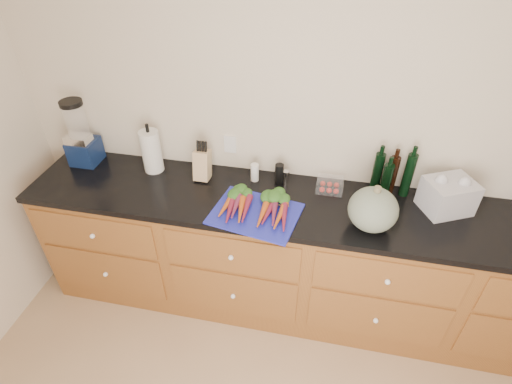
% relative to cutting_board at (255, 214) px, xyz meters
% --- Properties ---
extents(wall_back, '(4.10, 0.05, 2.60)m').
position_rel_cutting_board_xyz_m(wall_back, '(0.34, 0.48, 0.35)').
color(wall_back, beige).
rests_on(wall_back, ground).
extents(cabinets, '(3.60, 0.64, 0.90)m').
position_rel_cutting_board_xyz_m(cabinets, '(0.34, 0.16, -0.50)').
color(cabinets, brown).
rests_on(cabinets, ground).
extents(countertop, '(3.64, 0.62, 0.04)m').
position_rel_cutting_board_xyz_m(countertop, '(0.34, 0.16, -0.03)').
color(countertop, black).
rests_on(countertop, cabinets).
extents(cutting_board, '(0.55, 0.45, 0.01)m').
position_rel_cutting_board_xyz_m(cutting_board, '(0.00, 0.00, 0.00)').
color(cutting_board, '#1E24A8').
rests_on(cutting_board, countertop).
extents(carrots, '(0.44, 0.32, 0.06)m').
position_rel_cutting_board_xyz_m(carrots, '(-0.00, 0.05, 0.03)').
color(carrots, '#C25116').
rests_on(carrots, cutting_board).
extents(squash, '(0.27, 0.27, 0.25)m').
position_rel_cutting_board_xyz_m(squash, '(0.65, 0.03, 0.12)').
color(squash, '#5A6958').
rests_on(squash, countertop).
extents(blender_appliance, '(0.18, 0.18, 0.45)m').
position_rel_cutting_board_xyz_m(blender_appliance, '(-1.26, 0.32, 0.19)').
color(blender_appliance, '#0E1E44').
rests_on(blender_appliance, countertop).
extents(paper_towel, '(0.13, 0.13, 0.29)m').
position_rel_cutting_board_xyz_m(paper_towel, '(-0.77, 0.32, 0.14)').
color(paper_towel, silver).
rests_on(paper_towel, countertop).
extents(knife_block, '(0.10, 0.10, 0.19)m').
position_rel_cutting_board_xyz_m(knife_block, '(-0.41, 0.30, 0.09)').
color(knife_block, tan).
rests_on(knife_block, countertop).
extents(grinder_salt, '(0.05, 0.05, 0.12)m').
position_rel_cutting_board_xyz_m(grinder_salt, '(-0.08, 0.34, 0.05)').
color(grinder_salt, white).
rests_on(grinder_salt, countertop).
extents(grinder_pepper, '(0.06, 0.06, 0.14)m').
position_rel_cutting_board_xyz_m(grinder_pepper, '(0.08, 0.34, 0.06)').
color(grinder_pepper, black).
rests_on(grinder_pepper, countertop).
extents(canister_chrome, '(0.04, 0.04, 0.10)m').
position_rel_cutting_board_xyz_m(canister_chrome, '(0.13, 0.34, 0.04)').
color(canister_chrome, silver).
rests_on(canister_chrome, countertop).
extents(tomato_box, '(0.16, 0.13, 0.08)m').
position_rel_cutting_board_xyz_m(tomato_box, '(0.41, 0.33, 0.03)').
color(tomato_box, white).
rests_on(tomato_box, countertop).
extents(bottles, '(0.24, 0.12, 0.29)m').
position_rel_cutting_board_xyz_m(bottles, '(0.77, 0.37, 0.12)').
color(bottles, black).
rests_on(bottles, countertop).
extents(grocery_bag, '(0.33, 0.31, 0.20)m').
position_rel_cutting_board_xyz_m(grocery_bag, '(1.09, 0.28, 0.09)').
color(grocery_bag, silver).
rests_on(grocery_bag, countertop).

